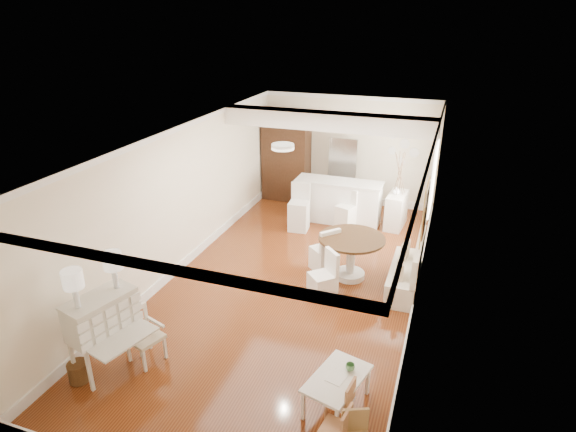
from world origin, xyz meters
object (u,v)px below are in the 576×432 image
Objects in this scene: gustavian_armchair at (145,337)px; slip_chair_far at (324,248)px; kids_chair_a at (335,427)px; bar_stool_right at (346,211)px; pantry_cabinet at (286,157)px; kids_table at (337,392)px; fridge at (356,174)px; secretary_bureau at (105,333)px; slip_chair_near at (323,275)px; breakfast_counter at (338,201)px; bar_stool_left at (299,208)px; kids_chair_b at (340,400)px; dining_table at (351,258)px; wicker_basket at (79,372)px; sideboard at (396,210)px.

gustavian_armchair is 3.85m from slip_chair_far.
kids_chair_a is 4.25m from slip_chair_far.
pantry_cabinet is at bearing 163.98° from bar_stool_right.
kids_table is 7.03m from fridge.
fridge is (-1.37, 7.53, 0.58)m from kids_chair_a.
secretary_bureau is at bearing 12.94° from slip_chair_far.
breakfast_counter is at bearing 145.21° from slip_chair_near.
fridge is at bearing 57.67° from bar_stool_left.
slip_chair_near is at bearing 55.91° from slip_chair_far.
slip_chair_near is (-1.02, 3.12, 0.11)m from kids_chair_a.
gustavian_armchair is at bearing -85.21° from kids_chair_b.
secretary_bureau is at bearing -105.43° from fridge.
dining_table is 0.87m from slip_chair_near.
fridge is (-1.32, 7.10, 0.58)m from kids_chair_b.
secretary_bureau reaches higher than bar_stool_left.
kids_table is at bearing -72.04° from bar_stool_left.
kids_chair_b is 0.70× the size of slip_chair_far.
kids_table is 1.09× the size of slip_chair_near.
slip_chair_far is (2.12, 3.78, -0.13)m from secretary_bureau.
secretary_bureau is at bearing 147.54° from gustavian_armchair.
dining_table is 2.23m from bar_stool_right.
slip_chair_near is at bearing 65.76° from secretary_bureau.
kids_chair_a is at bearing 1.04° from wicker_basket.
dining_table is at bearing 69.10° from secretary_bureau.
bar_stool_right reaches higher than dining_table.
slip_chair_near is 0.79× the size of bar_stool_left.
pantry_cabinet is at bearing -107.68° from slip_chair_far.
slip_chair_near is (-0.88, 2.48, 0.20)m from kids_table.
gustavian_armchair is 5.13m from bar_stool_left.
gustavian_armchair reaches higher than kids_chair_b.
fridge is (0.20, 1.05, 0.39)m from breakfast_counter.
bar_stool_left is at bearing -62.65° from pantry_cabinet.
slip_chair_far is at bearing 107.96° from kids_table.
dining_table is at bearing 53.91° from wicker_basket.
secretary_bureau is 3.33m from kids_chair_b.
breakfast_counter reaches higher than slip_chair_near.
kids_chair_b is (3.32, 0.14, -0.27)m from secretary_bureau.
breakfast_counter is 2.11m from pantry_cabinet.
dining_table is at bearing 118.63° from slip_chair_far.
breakfast_counter reaches higher than sideboard.
fridge is (1.59, 6.92, 0.49)m from gustavian_armchair.
fridge reaches higher than slip_chair_near.
sideboard is (2.10, 0.93, -0.14)m from bar_stool_left.
wicker_basket is (-0.23, -0.35, -0.45)m from secretary_bureau.
kids_chair_a is at bearing -83.62° from sideboard.
sideboard is at bearing 6.25° from breakfast_counter.
secretary_bureau is at bearing -126.30° from dining_table.
pantry_cabinet is (-3.27, 7.56, 0.83)m from kids_chair_a.
fridge is at bearing 5.79° from gustavian_armchair.
fridge reaches higher than kids_chair_a.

